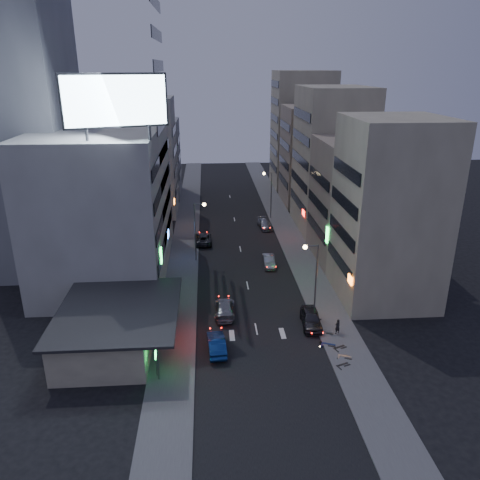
{
  "coord_description": "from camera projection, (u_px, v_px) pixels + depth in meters",
  "views": [
    {
      "loc": [
        -4.57,
        -36.62,
        24.74
      ],
      "look_at": [
        -0.82,
        15.3,
        5.38
      ],
      "focal_mm": 35.0,
      "sensor_mm": 36.0,
      "label": 1
    }
  ],
  "objects": [
    {
      "name": "road_car_silver",
      "position": [
        225.0,
        308.0,
        49.42
      ],
      "size": [
        2.25,
        5.16,
        1.48
      ],
      "primitive_type": "imported",
      "rotation": [
        0.0,
        0.0,
        3.1
      ],
      "color": "gray",
      "rests_on": "ground"
    },
    {
      "name": "sidewalk_right",
      "position": [
        290.0,
        238.0,
        71.74
      ],
      "size": [
        4.0,
        120.0,
        0.12
      ],
      "primitive_type": "cube",
      "color": "#4C4C4F",
      "rests_on": "ground"
    },
    {
      "name": "sidewalk_left",
      "position": [
        186.0,
        240.0,
        70.65
      ],
      "size": [
        4.0,
        120.0,
        0.12
      ],
      "primitive_type": "cube",
      "color": "#4C4C4F",
      "rests_on": "ground"
    },
    {
      "name": "parked_car_right_near",
      "position": [
        311.0,
        318.0,
        47.28
      ],
      "size": [
        2.23,
        4.86,
        1.62
      ],
      "primitive_type": "imported",
      "rotation": [
        0.0,
        0.0,
        -0.07
      ],
      "color": "#2C2B31",
      "rests_on": "ground"
    },
    {
      "name": "billboard",
      "position": [
        115.0,
        101.0,
        44.07
      ],
      "size": [
        9.52,
        3.75,
        6.2
      ],
      "rotation": [
        0.0,
        0.0,
        0.35
      ],
      "color": "#595B60",
      "rests_on": "white_building"
    },
    {
      "name": "street_lamp_right_near",
      "position": [
        313.0,
        270.0,
        47.31
      ],
      "size": [
        1.6,
        0.44,
        8.02
      ],
      "color": "#595B60",
      "rests_on": "sidewalk_right"
    },
    {
      "name": "person",
      "position": [
        337.0,
        326.0,
        45.64
      ],
      "size": [
        0.67,
        0.56,
        1.56
      ],
      "primitive_type": "imported",
      "rotation": [
        0.0,
        0.0,
        3.53
      ],
      "color": "black",
      "rests_on": "sidewalk_right"
    },
    {
      "name": "scooter_blue",
      "position": [
        336.0,
        339.0,
        43.86
      ],
      "size": [
        1.37,
        2.05,
        1.19
      ],
      "primitive_type": null,
      "rotation": [
        0.0,
        0.0,
        1.16
      ],
      "color": "navy",
      "rests_on": "sidewalk_right"
    },
    {
      "name": "parked_car_right_mid",
      "position": [
        269.0,
        261.0,
        61.6
      ],
      "size": [
        1.54,
        4.12,
        1.35
      ],
      "primitive_type": "imported",
      "rotation": [
        0.0,
        0.0,
        -0.03
      ],
      "color": "#A0A4A8",
      "rests_on": "ground"
    },
    {
      "name": "street_lamp_right_far",
      "position": [
        269.0,
        188.0,
        79.09
      ],
      "size": [
        1.6,
        0.44,
        8.02
      ],
      "color": "#595B60",
      "rests_on": "sidewalk_right"
    },
    {
      "name": "white_building",
      "position": [
        106.0,
        203.0,
        57.58
      ],
      "size": [
        14.0,
        24.0,
        18.0
      ],
      "primitive_type": "cube",
      "color": "#A6A7A2",
      "rests_on": "ground"
    },
    {
      "name": "ground",
      "position": [
        261.0,
        352.0,
        43.17
      ],
      "size": [
        180.0,
        180.0,
        0.0
      ],
      "primitive_type": "plane",
      "color": "black",
      "rests_on": "ground"
    },
    {
      "name": "far_right_a",
      "position": [
        313.0,
        156.0,
        87.82
      ],
      "size": [
        11.0,
        12.0,
        18.0
      ],
      "primitive_type": "cube",
      "color": "gray",
      "rests_on": "ground"
    },
    {
      "name": "parked_car_right_far",
      "position": [
        265.0,
        224.0,
        76.0
      ],
      "size": [
        2.37,
        4.84,
        1.36
      ],
      "primitive_type": "imported",
      "rotation": [
        0.0,
        0.0,
        0.1
      ],
      "color": "gray",
      "rests_on": "ground"
    },
    {
      "name": "scooter_silver_a",
      "position": [
        353.0,
        352.0,
        42.0
      ],
      "size": [
        1.31,
        1.91,
        1.12
      ],
      "primitive_type": null,
      "rotation": [
        0.0,
        0.0,
        1.15
      ],
      "color": "#B3B6BC",
      "rests_on": "sidewalk_right"
    },
    {
      "name": "parked_car_left",
      "position": [
        203.0,
        239.0,
        69.46
      ],
      "size": [
        2.5,
        5.27,
        1.45
      ],
      "primitive_type": "imported",
      "rotation": [
        0.0,
        0.0,
        3.16
      ],
      "color": "#26262B",
      "rests_on": "ground"
    },
    {
      "name": "far_right_b",
      "position": [
        302.0,
        130.0,
        99.9
      ],
      "size": [
        12.0,
        12.0,
        24.0
      ],
      "primitive_type": "cube",
      "color": "#B5AB8E",
      "rests_on": "ground"
    },
    {
      "name": "food_court",
      "position": [
        110.0,
        327.0,
        43.41
      ],
      "size": [
        11.0,
        13.0,
        3.88
      ],
      "color": "#B5AB8E",
      "rests_on": "ground"
    },
    {
      "name": "shophouse_far",
      "position": [
        332.0,
        160.0,
        73.07
      ],
      "size": [
        10.0,
        14.0,
        22.0
      ],
      "primitive_type": "cube",
      "color": "#B5AB8E",
      "rests_on": "ground"
    },
    {
      "name": "street_lamp_left",
      "position": [
        198.0,
        223.0,
        61.47
      ],
      "size": [
        1.6,
        0.44,
        8.02
      ],
      "color": "#595B60",
      "rests_on": "sidewalk_left"
    },
    {
      "name": "grey_tower",
      "position": [
        30.0,
        134.0,
        56.99
      ],
      "size": [
        10.0,
        14.0,
        34.0
      ],
      "primitive_type": "cube",
      "color": "gray",
      "rests_on": "ground"
    },
    {
      "name": "shophouse_mid",
      "position": [
        359.0,
        201.0,
        62.0
      ],
      "size": [
        11.0,
        12.0,
        16.0
      ],
      "primitive_type": "cube",
      "color": "gray",
      "rests_on": "ground"
    },
    {
      "name": "scooter_silver_b",
      "position": [
        334.0,
        327.0,
        45.94
      ],
      "size": [
        1.3,
        2.09,
        1.21
      ],
      "primitive_type": null,
      "rotation": [
        0.0,
        0.0,
        1.22
      ],
      "color": "gray",
      "rests_on": "sidewalk_right"
    },
    {
      "name": "far_left_b",
      "position": [
        149.0,
        158.0,
        93.69
      ],
      "size": [
        12.0,
        10.0,
        15.0
      ],
      "primitive_type": "cube",
      "color": "gray",
      "rests_on": "ground"
    },
    {
      "name": "scooter_black_b",
      "position": [
        344.0,
        339.0,
        43.86
      ],
      "size": [
        1.32,
        1.95,
        1.13
      ],
      "primitive_type": null,
      "rotation": [
        0.0,
        0.0,
        1.99
      ],
      "color": "black",
      "rests_on": "sidewalk_right"
    },
    {
      "name": "road_car_blue",
      "position": [
        216.0,
        344.0,
        43.08
      ],
      "size": [
        1.87,
        4.58,
        1.48
      ],
      "primitive_type": "imported",
      "rotation": [
        0.0,
        0.0,
        3.21
      ],
      "color": "navy",
      "rests_on": "ground"
    },
    {
      "name": "scooter_black_a",
      "position": [
        348.0,
        357.0,
        41.28
      ],
      "size": [
        1.22,
        1.9,
        1.11
      ],
      "primitive_type": null,
      "rotation": [
        0.0,
        0.0,
        1.94
      ],
      "color": "black",
      "rests_on": "sidewalk_right"
    },
    {
      "name": "far_left_a",
      "position": [
        143.0,
        157.0,
        80.7
      ],
      "size": [
        11.0,
        10.0,
        20.0
      ],
      "primitive_type": "cube",
      "color": "#A6A7A2",
      "rests_on": "ground"
    },
    {
      "name": "shophouse_near",
      "position": [
        389.0,
        212.0,
        50.52
      ],
      "size": [
        10.0,
        11.0,
        20.0
      ],
      "primitive_type": "cube",
      "color": "#B5AB8E",
      "rests_on": "ground"
    }
  ]
}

